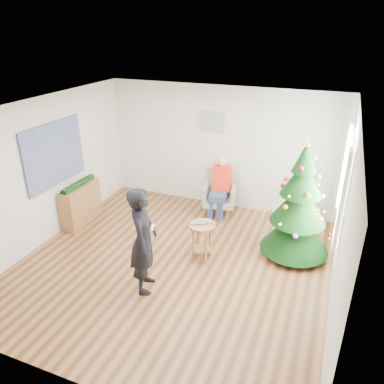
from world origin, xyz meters
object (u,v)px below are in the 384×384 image
at_px(stool, 202,241).
at_px(console, 81,204).
at_px(armchair, 220,198).
at_px(christmas_tree, 299,205).
at_px(standing_man, 143,241).

xyz_separation_m(stool, console, (-2.72, 0.33, 0.06)).
relative_size(stool, armchair, 0.70).
distance_m(christmas_tree, stool, 1.73).
bearing_deg(christmas_tree, console, -174.50).
bearing_deg(console, standing_man, -34.25).
height_order(christmas_tree, console, christmas_tree).
bearing_deg(console, christmas_tree, 3.24).
height_order(stool, standing_man, standing_man).
relative_size(christmas_tree, armchair, 2.22).
distance_m(stool, standing_man, 1.26).
bearing_deg(standing_man, stool, -46.44).
height_order(christmas_tree, armchair, christmas_tree).
distance_m(christmas_tree, standing_man, 2.65).
xyz_separation_m(standing_man, console, (-2.19, 1.37, -0.43)).
xyz_separation_m(stool, armchair, (-0.24, 1.73, 0.00)).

